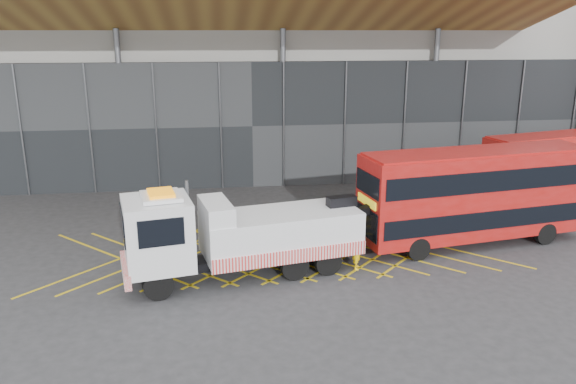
{
  "coord_description": "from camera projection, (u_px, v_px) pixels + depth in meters",
  "views": [
    {
      "loc": [
        -0.39,
        -24.19,
        9.87
      ],
      "look_at": [
        3.0,
        1.5,
        2.4
      ],
      "focal_mm": 35.0,
      "sensor_mm": 36.0,
      "label": 1
    }
  ],
  "objects": [
    {
      "name": "construction_building",
      "position": [
        243.0,
        43.0,
        41.1
      ],
      "size": [
        55.0,
        23.97,
        18.0
      ],
      "color": "gray",
      "rests_on": "ground_plane"
    },
    {
      "name": "bus_towed",
      "position": [
        476.0,
        192.0,
        26.41
      ],
      "size": [
        11.48,
        4.36,
        4.56
      ],
      "rotation": [
        0.0,
        0.0,
        0.16
      ],
      "color": "#9E0F0C",
      "rests_on": "ground_plane"
    },
    {
      "name": "recovery_truck",
      "position": [
        236.0,
        234.0,
        22.96
      ],
      "size": [
        11.56,
        4.59,
        4.01
      ],
      "rotation": [
        0.0,
        0.0,
        0.2
      ],
      "color": "black",
      "rests_on": "ground_plane"
    },
    {
      "name": "ground_plane",
      "position": [
        228.0,
        253.0,
        25.82
      ],
      "size": [
        120.0,
        120.0,
        0.0
      ],
      "primitive_type": "plane",
      "color": "#2C2C2F"
    },
    {
      "name": "bus_second",
      "position": [
        556.0,
        162.0,
        34.12
      ],
      "size": [
        9.85,
        4.4,
        3.91
      ],
      "rotation": [
        0.0,
        0.0,
        0.24
      ],
      "color": "#AD140F",
      "rests_on": "ground_plane"
    },
    {
      "name": "worker",
      "position": [
        357.0,
        250.0,
        23.95
      ],
      "size": [
        0.58,
        0.71,
        1.68
      ],
      "primitive_type": "imported",
      "rotation": [
        0.0,
        0.0,
        1.23
      ],
      "color": "yellow",
      "rests_on": "ground_plane"
    },
    {
      "name": "road_markings",
      "position": [
        279.0,
        251.0,
        26.12
      ],
      "size": [
        21.56,
        7.16,
        0.01
      ],
      "color": "gold",
      "rests_on": "ground_plane"
    }
  ]
}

